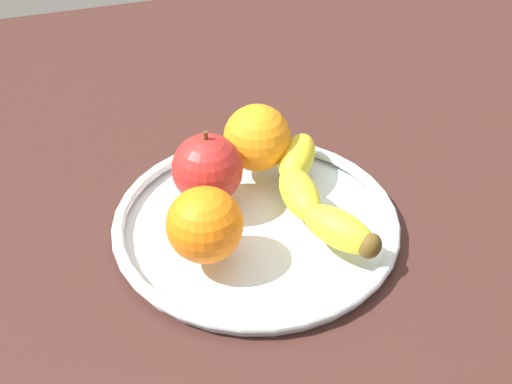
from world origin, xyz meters
TOP-DOWN VIEW (x-y plane):
  - ground_plane at (0.00, 0.00)cm, footprint 117.44×117.44cm
  - fruit_bowl at (0.00, 0.00)cm, footprint 28.12×28.12cm
  - banana at (0.47, 5.70)cm, footprint 20.21×7.33cm
  - apple at (-4.26, -3.64)cm, footprint 7.06×7.06cm
  - orange_back_right at (-7.94, 2.63)cm, footprint 7.05×7.05cm
  - orange_center at (3.64, -5.90)cm, footprint 6.96×6.96cm

SIDE VIEW (x-z plane):
  - ground_plane at x=0.00cm, z-range -4.00..0.00cm
  - fruit_bowl at x=0.00cm, z-range 0.02..1.82cm
  - banana at x=0.47cm, z-range 1.80..5.28cm
  - orange_center at x=3.64cm, z-range 1.80..8.76cm
  - orange_back_right at x=-7.94cm, z-range 1.80..8.85cm
  - apple at x=-4.26cm, z-range 1.40..9.26cm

